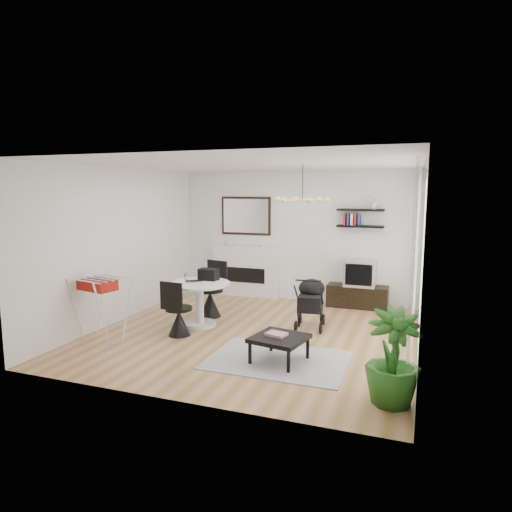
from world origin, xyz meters
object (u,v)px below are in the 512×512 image
(crt_tv, at_px, (360,273))
(coffee_table, at_px, (279,339))
(stroller, at_px, (311,305))
(drying_rack, at_px, (102,307))
(dining_table, at_px, (200,297))
(tv_console, at_px, (357,296))
(potted_plant, at_px, (393,357))
(fireplace, at_px, (245,265))

(crt_tv, bearing_deg, coffee_table, -101.01)
(crt_tv, height_order, stroller, crt_tv)
(crt_tv, bearing_deg, drying_rack, -136.20)
(crt_tv, distance_m, dining_table, 3.24)
(dining_table, xyz_separation_m, drying_rack, (-1.08, -1.17, 0.02))
(tv_console, bearing_deg, crt_tv, -4.32)
(potted_plant, bearing_deg, crt_tv, 102.17)
(coffee_table, bearing_deg, dining_table, 147.76)
(potted_plant, bearing_deg, drying_rack, 171.03)
(potted_plant, bearing_deg, dining_table, 150.36)
(coffee_table, bearing_deg, stroller, 89.06)
(tv_console, bearing_deg, potted_plant, -77.25)
(dining_table, bearing_deg, coffee_table, -32.24)
(fireplace, bearing_deg, crt_tv, -3.28)
(crt_tv, xyz_separation_m, drying_rack, (-3.49, -3.34, -0.18))
(drying_rack, distance_m, stroller, 3.37)
(tv_console, relative_size, crt_tv, 1.97)
(drying_rack, xyz_separation_m, coffee_table, (2.85, 0.06, -0.20))
(tv_console, height_order, coffee_table, tv_console)
(crt_tv, distance_m, potted_plant, 4.13)
(drying_rack, xyz_separation_m, potted_plant, (4.36, -0.69, 0.01))
(crt_tv, distance_m, stroller, 1.73)
(fireplace, xyz_separation_m, potted_plant, (3.35, -4.17, -0.16))
(crt_tv, relative_size, stroller, 0.66)
(fireplace, distance_m, coffee_table, 3.91)
(fireplace, xyz_separation_m, coffee_table, (1.84, -3.42, -0.37))
(coffee_table, xyz_separation_m, potted_plant, (1.51, -0.75, 0.21))
(stroller, bearing_deg, drying_rack, -155.33)
(dining_table, bearing_deg, tv_console, 42.62)
(coffee_table, bearing_deg, potted_plant, -26.42)
(tv_console, bearing_deg, stroller, -109.58)
(dining_table, relative_size, drying_rack, 1.05)
(crt_tv, relative_size, coffee_table, 0.76)
(fireplace, height_order, potted_plant, fireplace)
(dining_table, bearing_deg, fireplace, 91.90)
(fireplace, bearing_deg, stroller, -42.84)
(fireplace, xyz_separation_m, drying_rack, (-1.01, -3.49, -0.17))
(coffee_table, height_order, potted_plant, potted_plant)
(dining_table, height_order, potted_plant, potted_plant)
(dining_table, distance_m, coffee_table, 2.09)
(drying_rack, height_order, coffee_table, drying_rack)
(fireplace, height_order, tv_console, fireplace)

